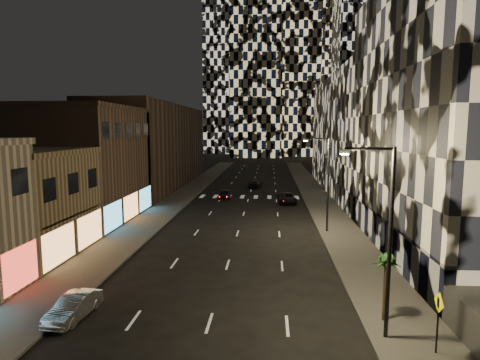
% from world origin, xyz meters
% --- Properties ---
extents(sidewalk_left, '(4.00, 120.00, 0.15)m').
position_xyz_m(sidewalk_left, '(-10.00, 50.00, 0.07)').
color(sidewalk_left, '#47443F').
rests_on(sidewalk_left, ground).
extents(sidewalk_right, '(4.00, 120.00, 0.15)m').
position_xyz_m(sidewalk_right, '(10.00, 50.00, 0.07)').
color(sidewalk_right, '#47443F').
rests_on(sidewalk_right, ground).
extents(curb_left, '(0.20, 120.00, 0.15)m').
position_xyz_m(curb_left, '(-7.90, 50.00, 0.07)').
color(curb_left, '#4C4C47').
rests_on(curb_left, ground).
extents(curb_right, '(0.20, 120.00, 0.15)m').
position_xyz_m(curb_right, '(7.90, 50.00, 0.07)').
color(curb_right, '#4C4C47').
rests_on(curb_right, ground).
extents(retail_tan, '(10.00, 10.00, 8.00)m').
position_xyz_m(retail_tan, '(-17.00, 21.00, 4.00)').
color(retail_tan, '#7D654B').
rests_on(retail_tan, ground).
extents(retail_brown, '(10.00, 15.00, 12.00)m').
position_xyz_m(retail_brown, '(-17.00, 33.50, 6.00)').
color(retail_brown, brown).
rests_on(retail_brown, ground).
extents(retail_filler_left, '(10.00, 40.00, 14.00)m').
position_xyz_m(retail_filler_left, '(-17.00, 60.00, 7.00)').
color(retail_filler_left, brown).
rests_on(retail_filler_left, ground).
extents(midrise_base, '(0.60, 25.00, 3.00)m').
position_xyz_m(midrise_base, '(12.30, 24.50, 1.50)').
color(midrise_base, '#383838').
rests_on(midrise_base, ground).
extents(midrise_filler_right, '(16.00, 40.00, 18.00)m').
position_xyz_m(midrise_filler_right, '(20.00, 57.00, 9.00)').
color(midrise_filler_right, '#232326').
rests_on(midrise_filler_right, ground).
extents(tower_right_mid, '(20.00, 20.00, 100.00)m').
position_xyz_m(tower_right_mid, '(35.00, 135.00, 50.00)').
color(tower_right_mid, black).
rests_on(tower_right_mid, ground).
extents(tower_left_back, '(24.00, 24.00, 120.00)m').
position_xyz_m(tower_left_back, '(-12.00, 165.00, 60.00)').
color(tower_left_back, black).
rests_on(tower_left_back, ground).
extents(tower_center_low, '(18.00, 18.00, 95.00)m').
position_xyz_m(tower_center_low, '(-2.00, 140.00, 47.50)').
color(tower_center_low, black).
rests_on(tower_center_low, ground).
extents(streetlight_near, '(2.55, 0.25, 9.00)m').
position_xyz_m(streetlight_near, '(8.35, 10.00, 5.35)').
color(streetlight_near, black).
rests_on(streetlight_near, sidewalk_right).
extents(streetlight_far, '(2.55, 0.25, 9.00)m').
position_xyz_m(streetlight_far, '(8.35, 30.00, 5.35)').
color(streetlight_far, black).
rests_on(streetlight_far, sidewalk_right).
extents(car_silver_parked, '(1.71, 3.91, 1.25)m').
position_xyz_m(car_silver_parked, '(-7.20, 10.97, 0.62)').
color(car_silver_parked, '#A2A1A6').
rests_on(car_silver_parked, ground).
extents(car_dark_midlane, '(1.79, 4.02, 1.34)m').
position_xyz_m(car_dark_midlane, '(-3.40, 48.20, 0.67)').
color(car_dark_midlane, black).
rests_on(car_dark_midlane, ground).
extents(car_dark_oncoming, '(2.31, 4.54, 1.26)m').
position_xyz_m(car_dark_oncoming, '(0.50, 59.69, 0.63)').
color(car_dark_oncoming, black).
rests_on(car_dark_oncoming, ground).
extents(car_dark_rightlane, '(2.71, 5.13, 1.37)m').
position_xyz_m(car_dark_rightlane, '(5.39, 45.27, 0.69)').
color(car_dark_rightlane, black).
rests_on(car_dark_rightlane, ground).
extents(ped_sign, '(0.08, 0.92, 2.77)m').
position_xyz_m(ped_sign, '(10.41, 8.74, 2.04)').
color(ped_sign, black).
rests_on(ped_sign, sidewalk_right).
extents(palm_tree, '(1.75, 1.78, 3.48)m').
position_xyz_m(palm_tree, '(9.00, 11.72, 3.02)').
color(palm_tree, '#47331E').
rests_on(palm_tree, sidewalk_right).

